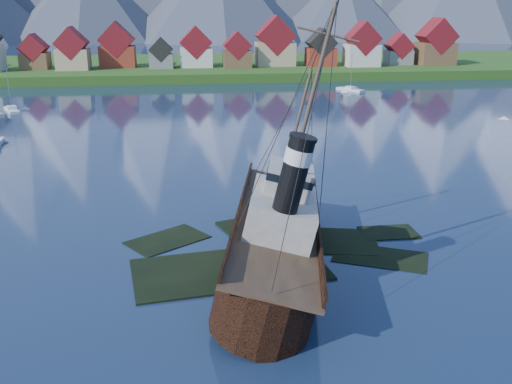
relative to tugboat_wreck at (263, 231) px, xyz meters
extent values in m
plane|color=#162640|center=(-0.33, 0.61, -3.28)|extent=(1400.00, 1400.00, 0.00)
cube|color=black|center=(-3.33, -1.39, -3.60)|extent=(19.08, 11.42, 1.00)
cube|color=black|center=(5.67, 4.61, -3.66)|extent=(15.15, 9.76, 1.00)
cube|color=black|center=(1.67, 9.61, -3.56)|extent=(11.45, 9.06, 1.00)
cube|color=black|center=(11.67, -0.39, -3.70)|extent=(10.27, 8.34, 1.00)
cube|color=black|center=(-9.33, 6.61, -3.68)|extent=(9.42, 8.68, 1.00)
cube|color=black|center=(14.67, 5.61, -3.63)|extent=(6.00, 4.00, 1.00)
cube|color=#244E16|center=(-0.33, 170.61, -3.28)|extent=(600.00, 80.00, 3.20)
cube|color=#3F3D38|center=(-0.33, 132.61, -3.28)|extent=(600.00, 2.50, 2.00)
cube|color=brown|center=(-56.33, 153.61, 2.47)|extent=(9.00, 8.00, 5.50)
cube|color=maroon|center=(-56.33, 153.61, 6.84)|extent=(9.16, 8.16, 9.16)
cube|color=tan|center=(-43.33, 150.61, 3.12)|extent=(10.50, 9.00, 6.80)
cube|color=maroon|center=(-43.33, 150.61, 8.41)|extent=(10.69, 9.18, 10.69)
cube|color=maroon|center=(-29.33, 156.61, 3.32)|extent=(12.00, 8.50, 7.20)
cube|color=maroon|center=(-29.33, 156.61, 9.08)|extent=(12.22, 8.67, 12.22)
cube|color=slate|center=(-14.33, 151.61, 2.12)|extent=(8.00, 7.00, 4.80)
cube|color=black|center=(-14.33, 151.61, 5.96)|extent=(8.15, 7.14, 8.15)
cube|color=beige|center=(-2.33, 154.61, 2.92)|extent=(11.00, 9.50, 6.40)
cube|color=maroon|center=(-2.33, 154.61, 8.10)|extent=(11.20, 9.69, 11.20)
cube|color=brown|center=(11.67, 150.61, 2.62)|extent=(9.50, 8.00, 5.80)
cube|color=maroon|center=(11.67, 150.61, 7.23)|extent=(9.67, 8.16, 9.67)
cube|color=tan|center=(25.67, 155.61, 3.72)|extent=(13.50, 10.00, 8.00)
cube|color=maroon|center=(25.67, 155.61, 10.15)|extent=(13.75, 10.20, 13.75)
cube|color=maroon|center=(41.67, 152.61, 2.82)|extent=(10.00, 8.50, 6.20)
cube|color=black|center=(41.67, 152.61, 7.72)|extent=(10.18, 8.67, 10.18)
cube|color=beige|center=(55.67, 149.61, 3.47)|extent=(11.50, 9.00, 7.50)
cube|color=maroon|center=(55.67, 149.61, 9.29)|extent=(11.71, 9.18, 11.71)
cube|color=slate|center=(70.67, 153.61, 2.22)|extent=(9.00, 7.50, 5.00)
cube|color=maroon|center=(70.67, 153.61, 6.34)|extent=(9.16, 7.65, 9.16)
cube|color=brown|center=(83.67, 151.61, 3.62)|extent=(12.50, 10.00, 7.80)
cube|color=maroon|center=(83.67, 151.61, 9.77)|extent=(12.73, 10.20, 12.73)
cone|color=#2D333D|center=(-70.33, 374.61, 23.72)|extent=(120.00, 120.00, 58.00)
cone|color=#2D333D|center=(109.67, 373.61, 19.72)|extent=(110.00, 110.00, 50.00)
cube|color=black|center=(0.00, -1.65, -0.83)|extent=(7.69, 22.15, 4.62)
cone|color=black|center=(0.00, 12.72, -0.83)|extent=(7.69, 7.69, 7.69)
cylinder|color=black|center=(0.00, -12.73, -0.83)|extent=(7.69, 7.69, 4.62)
cube|color=#4C3826|center=(0.00, -1.65, 1.59)|extent=(7.54, 29.23, 0.27)
cube|color=black|center=(-3.69, -1.65, 2.08)|extent=(0.22, 28.31, 0.99)
cube|color=black|center=(3.69, -1.65, 2.08)|extent=(0.22, 28.31, 0.99)
cube|color=#ADA89E|center=(0.00, -3.30, 3.24)|extent=(5.71, 9.34, 3.30)
cube|color=#ADA89E|center=(0.00, -2.20, 6.10)|extent=(3.96, 4.40, 2.42)
cylinder|color=black|center=(0.00, -6.92, 7.96)|extent=(2.09, 2.09, 6.15)
cylinder|color=silver|center=(0.00, -6.92, 9.50)|extent=(2.20, 2.20, 1.21)
cylinder|color=#473828|center=(0.00, 7.14, 8.29)|extent=(0.31, 0.31, 13.19)
cylinder|color=#473828|center=(0.00, -4.40, 14.45)|extent=(0.35, 0.35, 14.29)
cube|color=silver|center=(-47.02, 88.11, -3.19)|extent=(5.60, 8.77, 1.15)
cube|color=silver|center=(-47.02, 88.11, -2.27)|extent=(2.75, 3.00, 0.67)
cylinder|color=gray|center=(-47.02, 88.11, 2.39)|extent=(0.13, 0.13, 10.01)
cube|color=silver|center=(40.82, 111.12, -3.19)|extent=(6.71, 9.31, 1.13)
cube|color=silver|center=(40.82, 111.12, -2.30)|extent=(3.10, 3.31, 0.66)
cylinder|color=gray|center=(40.82, 111.12, 2.25)|extent=(0.13, 0.13, 9.76)
camera|label=1|loc=(-6.94, -49.93, 20.50)|focal=40.00mm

